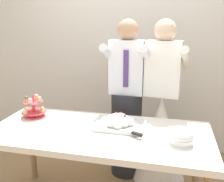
# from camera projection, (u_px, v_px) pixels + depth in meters

# --- Properties ---
(rear_wall) EXTENTS (5.20, 0.10, 2.90)m
(rear_wall) POSITION_uv_depth(u_px,v_px,m) (129.00, 36.00, 3.21)
(rear_wall) COLOR beige
(rear_wall) RESTS_ON ground_plane
(dessert_table) EXTENTS (1.80, 0.80, 0.78)m
(dessert_table) POSITION_uv_depth(u_px,v_px,m) (99.00, 139.00, 2.09)
(dessert_table) COLOR silver
(dessert_table) RESTS_ON ground_plane
(cupcake_stand) EXTENTS (0.23, 0.23, 0.21)m
(cupcake_stand) POSITION_uv_depth(u_px,v_px,m) (34.00, 108.00, 2.36)
(cupcake_stand) COLOR #D83F4C
(cupcake_stand) RESTS_ON dessert_table
(main_cake_tray) EXTENTS (0.42, 0.36, 0.13)m
(main_cake_tray) POSITION_uv_depth(u_px,v_px,m) (119.00, 122.00, 2.13)
(main_cake_tray) COLOR silver
(main_cake_tray) RESTS_ON dessert_table
(plate_stack) EXTENTS (0.18, 0.18, 0.10)m
(plate_stack) POSITION_uv_depth(u_px,v_px,m) (181.00, 137.00, 1.85)
(plate_stack) COLOR white
(plate_stack) RESTS_ON dessert_table
(person_groom) EXTENTS (0.48, 0.50, 1.66)m
(person_groom) POSITION_uv_depth(u_px,v_px,m) (127.00, 109.00, 2.67)
(person_groom) COLOR #232328
(person_groom) RESTS_ON ground_plane
(person_bride) EXTENTS (0.56, 0.56, 1.66)m
(person_bride) POSITION_uv_depth(u_px,v_px,m) (160.00, 126.00, 2.63)
(person_bride) COLOR white
(person_bride) RESTS_ON ground_plane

